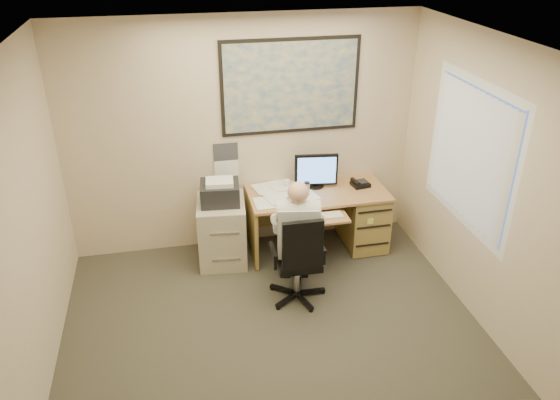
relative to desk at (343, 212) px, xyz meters
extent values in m
cube|color=#39362C|center=(-1.13, -1.90, -0.44)|extent=(4.00, 4.50, 0.00)
cube|color=white|center=(-1.13, -1.90, 2.26)|extent=(4.00, 4.50, 0.00)
cube|color=beige|center=(-1.13, 0.35, 0.91)|extent=(4.00, 0.00, 2.70)
cube|color=beige|center=(-3.13, -1.90, 0.91)|extent=(0.00, 4.50, 2.70)
cube|color=beige|center=(0.87, -1.90, 0.91)|extent=(0.00, 4.50, 2.70)
cube|color=#B4804D|center=(-0.33, -0.02, 0.29)|extent=(1.60, 0.75, 0.03)
cube|color=#AF9047|center=(0.24, -0.02, -0.08)|extent=(0.45, 0.70, 0.70)
cube|color=#AF9047|center=(-1.11, -0.02, -0.08)|extent=(0.04, 0.70, 0.70)
cube|color=#AF9047|center=(-0.33, 0.32, 0.01)|extent=(1.55, 0.03, 0.55)
cylinder|color=black|center=(-0.32, 0.13, 0.32)|extent=(0.20, 0.20, 0.02)
cube|color=black|center=(-0.32, 0.11, 0.53)|extent=(0.50, 0.10, 0.38)
cube|color=#538AE1|center=(-0.32, 0.08, 0.53)|extent=(0.44, 0.06, 0.32)
cube|color=#B4804D|center=(-0.40, -0.47, 0.22)|extent=(0.55, 0.30, 0.02)
cube|color=beige|center=(-0.40, -0.47, 0.24)|extent=(0.43, 0.14, 0.02)
cube|color=black|center=(0.20, 0.03, 0.33)|extent=(0.22, 0.20, 0.05)
cylinder|color=silver|center=(-0.48, -0.08, 0.38)|extent=(0.07, 0.07, 0.15)
cylinder|color=white|center=(-0.65, 0.17, 0.35)|extent=(0.07, 0.07, 0.09)
cube|color=white|center=(-0.78, -0.02, 0.32)|extent=(0.60, 0.56, 0.02)
cube|color=#1E4C93|center=(-0.58, 0.33, 1.46)|extent=(1.56, 0.03, 1.06)
cube|color=white|center=(-1.33, 0.34, 0.64)|extent=(0.28, 0.01, 0.42)
cube|color=#BAAE96|center=(-1.46, -0.03, -0.07)|extent=(0.59, 0.68, 0.74)
cube|color=black|center=(-1.46, -0.03, 0.41)|extent=(0.46, 0.41, 0.23)
cube|color=white|center=(-1.46, -0.05, 0.56)|extent=(0.32, 0.26, 0.05)
cylinder|color=silver|center=(-0.79, -0.91, -0.20)|extent=(0.06, 0.06, 0.38)
cube|color=black|center=(-0.79, -0.91, 0.01)|extent=(0.45, 0.45, 0.07)
cube|color=black|center=(-0.78, -1.13, 0.32)|extent=(0.40, 0.06, 0.52)
camera|label=1|loc=(-1.93, -5.42, 3.10)|focal=35.00mm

